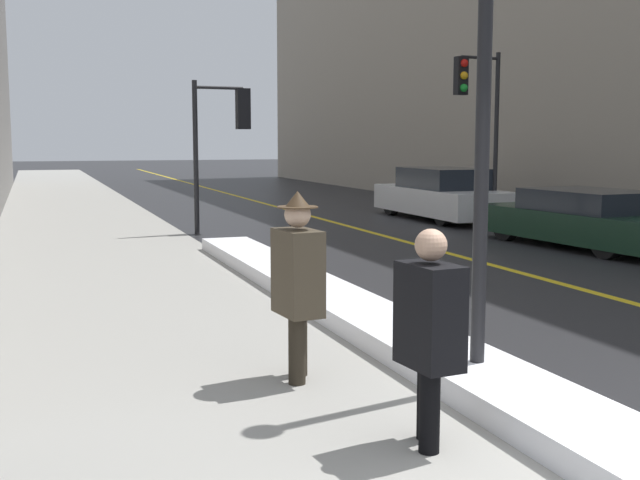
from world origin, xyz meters
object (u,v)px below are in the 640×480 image
Objects in this scene: traffic_light_far at (476,100)px; parked_car_dark_green at (585,219)px; traffic_light_near at (226,124)px; pedestrian_in_glasses at (430,328)px; parked_car_white at (442,195)px; pedestrian_in_fedora at (298,278)px; lamp_post at (484,89)px.

traffic_light_far is 5.02m from parked_car_dark_green.
traffic_light_near is 0.71× the size of parked_car_dark_green.
pedestrian_in_glasses is (-7.73, -12.51, -2.20)m from traffic_light_far.
parked_car_dark_green is 0.97× the size of parked_car_white.
traffic_light_far reaches higher than parked_car_dark_green.
traffic_light_far is at bearing 137.60° from pedestrian_in_fedora.
traffic_light_near is 6.33m from parked_car_white.
traffic_light_near is at bearing 99.95° from parked_car_white.
parked_car_white is at bearing 141.31° from pedestrian_in_fedora.
lamp_post is 11.90m from traffic_light_near.
parked_car_dark_green is at bearing 131.38° from pedestrian_in_glasses.
parked_car_white is (5.99, 1.03, -1.78)m from traffic_light_near.
parked_car_white is (-0.08, 1.46, -2.39)m from traffic_light_far.
traffic_light_far is 0.86× the size of parked_car_white.
pedestrian_in_fedora is at bearing -103.96° from traffic_light_near.
traffic_light_far is 2.55× the size of pedestrian_in_fedora.
parked_car_dark_green is at bearing 46.99° from lamp_post.
parked_car_white is (8.00, 12.25, -0.26)m from pedestrian_in_fedora.
lamp_post is 9.90m from parked_car_dark_green.
parked_car_white is at bearing -93.60° from traffic_light_far.
lamp_post reaches higher than pedestrian_in_glasses.
pedestrian_in_fedora is (-0.36, 1.73, 0.07)m from pedestrian_in_glasses.
pedestrian_in_fedora is 0.34× the size of parked_car_white.
parked_car_dark_green is (6.62, 7.10, -1.94)m from lamp_post.
pedestrian_in_fedora is 0.35× the size of parked_car_dark_green.
parked_car_white is at bearing 6.00° from traffic_light_near.
parked_car_white is (7.65, 13.97, -0.19)m from pedestrian_in_glasses.
lamp_post is at bearing 132.48° from parked_car_dark_green.
traffic_light_near is 2.25× the size of pedestrian_in_glasses.
lamp_post is 2.71× the size of pedestrian_in_glasses.
parked_car_dark_green is (7.63, 8.15, -0.29)m from pedestrian_in_glasses.
traffic_light_near is 13.14m from pedestrian_in_glasses.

